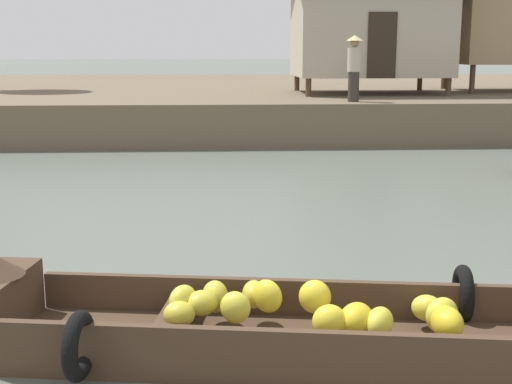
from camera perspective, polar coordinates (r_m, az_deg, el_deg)
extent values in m
plane|color=#596056|center=(11.58, 3.30, -0.56)|extent=(300.00, 300.00, 0.00)
cube|color=brown|center=(27.12, -0.45, 7.59)|extent=(160.00, 20.00, 1.09)
cube|color=#473323|center=(5.82, 2.69, -12.44)|extent=(4.59, 1.84, 0.12)
cube|color=#473323|center=(6.26, 2.93, -8.50)|extent=(4.42, 0.72, 0.32)
cube|color=#473323|center=(5.22, 2.44, -12.75)|extent=(4.42, 0.72, 0.32)
cube|color=#473323|center=(5.84, -6.80, -9.92)|extent=(0.35, 1.11, 0.05)
torus|color=black|center=(6.49, 16.41, -7.94)|extent=(0.19, 0.53, 0.52)
torus|color=black|center=(5.37, -14.15, -12.02)|extent=(0.19, 0.53, 0.52)
ellipsoid|color=yellow|center=(5.47, 5.98, -10.40)|extent=(0.27, 0.24, 0.27)
ellipsoid|color=gold|center=(5.79, -4.43, -8.97)|extent=(0.37, 0.36, 0.21)
ellipsoid|color=yellow|center=(5.80, 4.80, -8.45)|extent=(0.32, 0.30, 0.28)
ellipsoid|color=yellow|center=(5.55, 8.13, -10.20)|extent=(0.39, 0.42, 0.26)
ellipsoid|color=yellow|center=(5.75, 14.83, -9.61)|extent=(0.35, 0.32, 0.28)
ellipsoid|color=gold|center=(5.99, -0.16, -8.28)|extent=(0.22, 0.31, 0.23)
ellipsoid|color=yellow|center=(5.64, 15.22, -10.18)|extent=(0.26, 0.34, 0.25)
ellipsoid|color=yellow|center=(5.56, 9.95, -10.43)|extent=(0.34, 0.39, 0.25)
ellipsoid|color=yellow|center=(5.82, -5.95, -8.73)|extent=(0.32, 0.35, 0.25)
ellipsoid|color=gold|center=(6.00, -3.32, -8.46)|extent=(0.27, 0.32, 0.27)
ellipsoid|color=gold|center=(5.70, -6.24, -9.82)|extent=(0.27, 0.26, 0.21)
ellipsoid|color=yellow|center=(5.81, 0.93, -8.43)|extent=(0.32, 0.32, 0.28)
ellipsoid|color=yellow|center=(6.10, 13.70, -9.12)|extent=(0.34, 0.32, 0.22)
ellipsoid|color=yellow|center=(5.63, -1.68, -9.33)|extent=(0.33, 0.31, 0.26)
cylinder|color=#4C3826|center=(20.00, 4.27, 8.45)|extent=(0.16, 0.16, 0.51)
cylinder|color=#4C3826|center=(20.90, 15.33, 8.21)|extent=(0.16, 0.16, 0.51)
cylinder|color=#4C3826|center=(22.85, 3.34, 8.85)|extent=(0.16, 0.16, 0.51)
cylinder|color=#4C3826|center=(23.64, 13.13, 8.66)|extent=(0.16, 0.16, 0.51)
cube|color=#B2A893|center=(21.74, 9.20, 12.71)|extent=(4.40, 3.27, 2.62)
cube|color=#2D2319|center=(20.11, 10.18, 11.62)|extent=(0.80, 0.04, 1.80)
cylinder|color=#4C3826|center=(22.14, 17.12, 8.72)|extent=(0.16, 0.16, 0.86)
cylinder|color=#4C3826|center=(24.67, 14.98, 9.08)|extent=(0.16, 0.16, 0.86)
cylinder|color=#332D28|center=(18.21, 7.91, 8.44)|extent=(0.28, 0.28, 0.75)
cylinder|color=#B7AD99|center=(18.19, 7.97, 10.57)|extent=(0.34, 0.34, 0.60)
sphere|color=#9E7556|center=(18.19, 8.00, 11.89)|extent=(0.22, 0.22, 0.22)
cone|color=tan|center=(18.19, 8.01, 12.27)|extent=(0.44, 0.44, 0.14)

